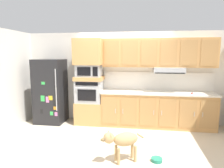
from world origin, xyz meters
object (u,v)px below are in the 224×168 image
at_px(refrigerator, 51,91).
at_px(dog_food_bowl, 157,160).
at_px(built_in_oven, 90,91).
at_px(microwave, 89,71).
at_px(dog, 122,140).
at_px(screwdriver, 192,93).

distance_m(refrigerator, dog_food_bowl, 3.42).
xyz_separation_m(built_in_oven, microwave, (0.00, -0.00, 0.56)).
relative_size(refrigerator, built_in_oven, 2.51).
height_order(refrigerator, built_in_oven, refrigerator).
bearing_deg(dog_food_bowl, microwave, 132.92).
bearing_deg(built_in_oven, dog, -60.56).
distance_m(microwave, dog, 2.46).
xyz_separation_m(built_in_oven, dog, (1.09, -1.94, -0.50)).
relative_size(screwdriver, dog_food_bowl, 0.81).
xyz_separation_m(microwave, dog_food_bowl, (1.70, -1.83, -1.43)).
height_order(built_in_oven, microwave, microwave).
height_order(built_in_oven, screwdriver, built_in_oven).
height_order(built_in_oven, dog_food_bowl, built_in_oven).
bearing_deg(dog_food_bowl, screwdriver, 60.81).
relative_size(refrigerator, dog, 2.35).
bearing_deg(dog_food_bowl, refrigerator, 147.87).
xyz_separation_m(refrigerator, dog, (2.20, -1.87, -0.47)).
xyz_separation_m(refrigerator, built_in_oven, (1.10, 0.07, 0.02)).
bearing_deg(screwdriver, dog_food_bowl, -119.19).
height_order(refrigerator, microwave, refrigerator).
distance_m(screwdriver, dog_food_bowl, 2.16).
bearing_deg(dog, refrigerator, -67.53).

